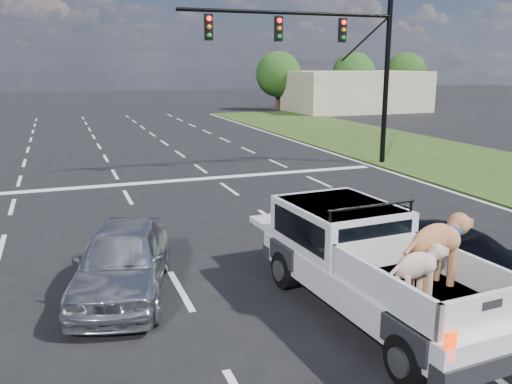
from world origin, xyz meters
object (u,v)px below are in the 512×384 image
at_px(black_coupe, 458,266).
at_px(silver_sedan, 122,260).
at_px(traffic_signal, 337,53).
at_px(pickup_truck, 372,263).

bearing_deg(black_coupe, silver_sedan, 145.19).
distance_m(traffic_signal, silver_sedan, 14.88).
relative_size(traffic_signal, black_coupe, 2.04).
height_order(traffic_signal, black_coupe, traffic_signal).
relative_size(traffic_signal, pickup_truck, 1.70).
xyz_separation_m(pickup_truck, black_coupe, (1.83, -0.06, -0.29)).
distance_m(silver_sedan, black_coupe, 6.30).
distance_m(traffic_signal, pickup_truck, 14.45).
relative_size(traffic_signal, silver_sedan, 2.27).
bearing_deg(traffic_signal, black_coupe, -108.25).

